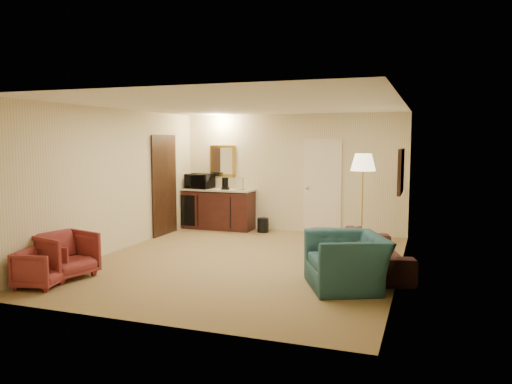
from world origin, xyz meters
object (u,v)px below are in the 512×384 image
(rose_chair_far, at_px, (40,267))
(microwave, at_px, (200,180))
(floor_lamp, at_px, (362,200))
(coffee_maker, at_px, (225,184))
(waste_bin, at_px, (263,225))
(coffee_table, at_px, (332,243))
(teal_armchair, at_px, (347,252))
(rose_chair_near, at_px, (66,253))
(sofa, at_px, (377,246))
(wetbar_cabinet, at_px, (219,209))

(rose_chair_far, xyz_separation_m, microwave, (0.04, 4.99, 0.83))
(microwave, bearing_deg, floor_lamp, -4.52)
(coffee_maker, bearing_deg, waste_bin, -1.93)
(waste_bin, height_order, coffee_maker, coffee_maker)
(coffee_table, height_order, floor_lamp, floor_lamp)
(teal_armchair, bearing_deg, rose_chair_near, -102.42)
(teal_armchair, relative_size, coffee_maker, 4.17)
(floor_lamp, bearing_deg, coffee_maker, 166.06)
(floor_lamp, xyz_separation_m, coffee_maker, (-3.15, 0.78, 0.16))
(sofa, xyz_separation_m, rose_chair_far, (-4.30, -2.47, -0.10))
(rose_chair_far, distance_m, coffee_table, 4.69)
(rose_chair_near, relative_size, coffee_table, 0.92)
(teal_armchair, xyz_separation_m, floor_lamp, (-0.16, 2.75, 0.40))
(wetbar_cabinet, bearing_deg, coffee_maker, -23.31)
(sofa, height_order, waste_bin, sofa)
(waste_bin, xyz_separation_m, microwave, (-1.56, 0.04, 0.97))
(rose_chair_near, distance_m, floor_lamp, 5.31)
(teal_armchair, relative_size, microwave, 1.88)
(microwave, bearing_deg, waste_bin, 6.30)
(floor_lamp, height_order, microwave, floor_lamp)
(teal_armchair, bearing_deg, sofa, 140.03)
(sofa, distance_m, rose_chair_near, 4.72)
(wetbar_cabinet, height_order, coffee_maker, coffee_maker)
(rose_chair_near, height_order, coffee_maker, coffee_maker)
(sofa, relative_size, rose_chair_far, 3.43)
(rose_chair_far, height_order, floor_lamp, floor_lamp)
(rose_chair_near, height_order, floor_lamp, floor_lamp)
(waste_bin, bearing_deg, teal_armchair, -55.78)
(sofa, xyz_separation_m, coffee_table, (-0.84, 0.71, -0.16))
(microwave, distance_m, coffee_maker, 0.67)
(sofa, distance_m, rose_chair_far, 4.96)
(rose_chair_near, bearing_deg, sofa, -51.15)
(coffee_table, bearing_deg, wetbar_cabinet, 148.10)
(wetbar_cabinet, height_order, coffee_table, wetbar_cabinet)
(sofa, relative_size, waste_bin, 6.37)
(coffee_table, bearing_deg, rose_chair_near, -142.54)
(sofa, height_order, teal_armchair, teal_armchair)
(teal_armchair, relative_size, rose_chair_far, 1.95)
(teal_armchair, relative_size, coffee_table, 1.40)
(floor_lamp, height_order, coffee_maker, floor_lamp)
(rose_chair_near, xyz_separation_m, floor_lamp, (3.85, 3.62, 0.52))
(rose_chair_near, relative_size, coffee_maker, 2.75)
(wetbar_cabinet, xyz_separation_m, floor_lamp, (3.35, -0.87, 0.43))
(teal_armchair, distance_m, coffee_maker, 4.87)
(coffee_table, relative_size, waste_bin, 2.58)
(wetbar_cabinet, height_order, floor_lamp, floor_lamp)
(wetbar_cabinet, distance_m, teal_armchair, 5.04)
(wetbar_cabinet, relative_size, microwave, 2.71)
(rose_chair_far, xyz_separation_m, coffee_table, (3.46, 3.17, -0.06))
(coffee_maker, bearing_deg, teal_armchair, -49.88)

